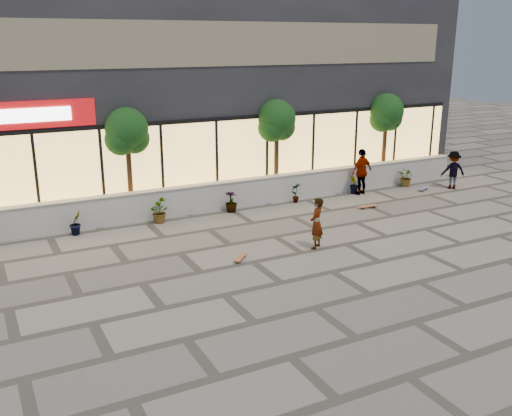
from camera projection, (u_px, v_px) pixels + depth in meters
name	position (u px, v px, depth m)	size (l,w,h in m)	color
ground	(333.00, 272.00, 15.73)	(80.00, 80.00, 0.00)	gray
planter_wall	(227.00, 195.00, 21.55)	(22.00, 0.42, 1.04)	silver
retail_building	(175.00, 84.00, 25.17)	(24.00, 9.17, 8.50)	#232328
shrub_b	(76.00, 223.00, 18.62)	(0.45, 0.36, 0.81)	#133C17
shrub_c	(158.00, 211.00, 19.85)	(0.73, 0.63, 0.81)	#133C17
shrub_d	(231.00, 201.00, 21.07)	(0.45, 0.45, 0.81)	#133C17
shrub_e	(296.00, 192.00, 22.30)	(0.43, 0.29, 0.81)	#133C17
shrub_f	(354.00, 184.00, 23.53)	(0.45, 0.36, 0.81)	#133C17
shrub_g	(407.00, 177.00, 24.75)	(0.73, 0.63, 0.81)	#133C17
tree_midwest	(127.00, 134.00, 19.91)	(1.60, 1.50, 3.92)	#402C16
tree_mideast	(277.00, 123.00, 22.54)	(1.60, 1.50, 3.92)	#402C16
tree_east	(386.00, 115.00, 24.95)	(1.60, 1.50, 3.92)	#402C16
skater_center	(316.00, 223.00, 17.31)	(0.58, 0.38, 1.58)	silver
skater_right_near	(362.00, 172.00, 23.35)	(1.12, 0.46, 1.90)	white
skater_right_far	(453.00, 170.00, 24.30)	(1.04, 0.60, 1.61)	maroon
skateboard_center	(240.00, 257.00, 16.58)	(0.64, 0.65, 0.09)	#9C4F33
skateboard_right_near	(368.00, 206.00, 21.63)	(0.82, 0.24, 0.10)	#9F5434
skateboard_right_far	(423.00, 189.00, 24.18)	(0.76, 0.49, 0.09)	#585196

